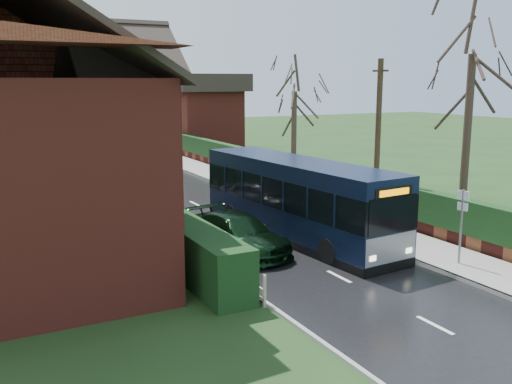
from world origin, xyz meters
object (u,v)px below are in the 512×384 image
car_silver (160,208)px  car_green (238,234)px  bus (297,200)px  telegraph_pole (378,142)px  brick_house (1,129)px  bus_stop_sign (462,217)px

car_silver → car_green: bearing=-63.7°
bus → car_silver: bearing=127.6°
car_green → telegraph_pole: size_ratio=0.68×
bus → telegraph_pole: telegraph_pole is taller
brick_house → bus_stop_sign: bearing=-31.4°
brick_house → bus: size_ratio=1.45×
bus → car_green: (-2.81, -0.61, -0.81)m
telegraph_pole → brick_house: bearing=170.3°
bus → brick_house: bearing=161.7°
brick_house → car_silver: bearing=18.7°
car_silver → car_green: (1.20, -4.98, -0.03)m
brick_house → bus: 10.62m
bus → telegraph_pole: 4.62m
car_green → bus_stop_sign: size_ratio=1.82×
bus → car_silver: (-4.01, 4.36, -0.78)m
car_silver → car_green: car_silver is taller
car_green → bus: bearing=3.3°
brick_house → bus_stop_sign: 15.16m
brick_house → telegraph_pole: 14.25m
brick_house → bus: brick_house is taller
bus_stop_sign → car_silver: bearing=111.9°
brick_house → car_green: 8.57m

